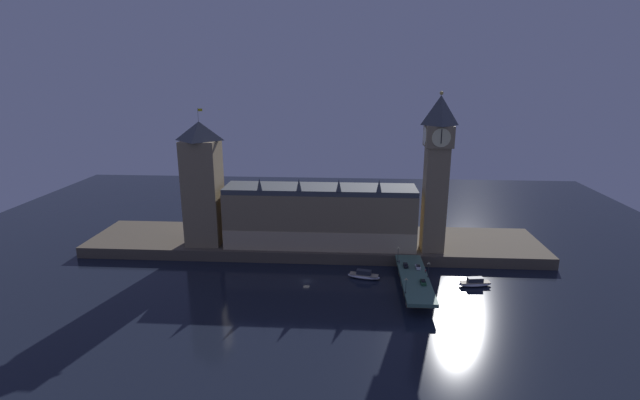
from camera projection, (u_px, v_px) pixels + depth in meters
The scene contains 16 objects.
ground_plane at pixel (306, 281), 193.62m from camera, with size 400.00×400.00×0.00m, color black.
embankment at pixel (314, 243), 230.49m from camera, with size 220.00×42.00×5.17m.
parliament_hall at pixel (320, 216), 217.81m from camera, with size 88.61×20.57×33.92m.
clock_tower at pixel (436, 170), 204.34m from camera, with size 12.13×12.24×71.58m.
victoria_tower at pixel (203, 184), 216.13m from camera, with size 16.30×16.30×63.93m.
bridge at pixel (414, 281), 185.13m from camera, with size 11.04×46.00×5.62m.
car_northbound_lead at pixel (406, 265), 193.92m from camera, with size 1.88×4.32×1.55m.
car_southbound_lead at pixel (423, 282), 178.45m from camera, with size 2.07×4.76×1.35m.
car_southbound_trail at pixel (418, 267), 192.05m from camera, with size 1.94×4.12×1.55m.
pedestrian_mid_walk at pixel (425, 271), 187.93m from camera, with size 0.38×0.38×1.58m.
pedestrian_far_rail at pixel (399, 262), 197.13m from camera, with size 0.38×0.38×1.78m.
street_lamp_near at pixel (406, 284), 169.80m from camera, with size 1.34×0.60×6.00m.
street_lamp_mid at pixel (429, 268), 183.28m from camera, with size 1.34×0.60×6.27m.
street_lamp_far at pixel (398, 253), 198.00m from camera, with size 1.34×0.60×6.87m.
boat_upstream at pixel (364, 275), 195.92m from camera, with size 14.30×6.90×3.75m.
boat_downstream at pixel (475, 283), 188.85m from camera, with size 14.19×5.87×3.76m.
Camera 1 is at (17.02, -177.11, 83.79)m, focal length 26.00 mm.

